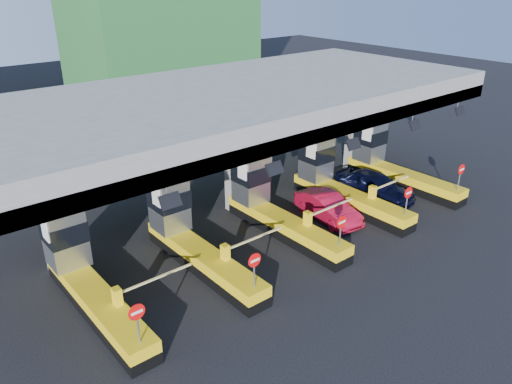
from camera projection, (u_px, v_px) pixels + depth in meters
ground at (272, 228)px, 26.30m from camera, size 120.00×120.00×0.00m
toll_canopy at (237, 104)px, 25.81m from camera, size 28.00×12.09×7.00m
toll_lane_far_left at (82, 270)px, 20.12m from camera, size 4.43×8.00×4.16m
toll_lane_left at (187, 232)px, 23.02m from camera, size 4.43×8.00×4.16m
toll_lane_center at (269, 203)px, 25.92m from camera, size 4.43×8.00×4.16m
toll_lane_right at (334, 179)px, 28.82m from camera, size 4.43×8.00×4.16m
toll_lane_far_right at (388, 160)px, 31.73m from camera, size 4.43×8.00×4.16m
van at (374, 186)px, 29.36m from camera, size 2.30×5.01×1.67m
red_car at (328, 207)px, 26.99m from camera, size 2.08×4.48×1.42m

